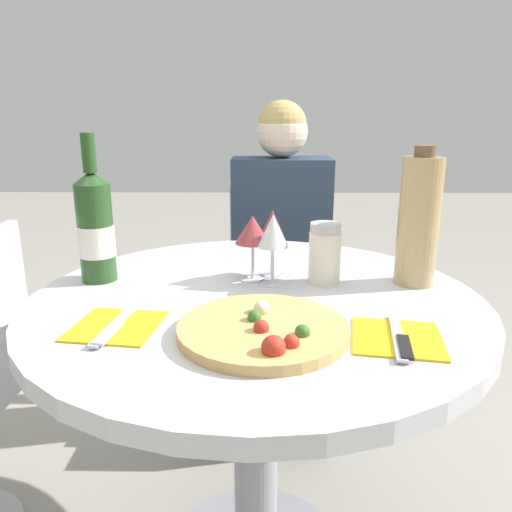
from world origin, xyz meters
TOP-DOWN VIEW (x-y plane):
  - dining_table at (0.00, 0.00)m, footprint 0.96×0.96m
  - chair_behind_diner at (0.08, 0.80)m, footprint 0.38×0.38m
  - seated_diner at (0.08, 0.67)m, footprint 0.34×0.40m
  - pizza_large at (0.02, -0.20)m, footprint 0.30×0.30m
  - wine_bottle at (-0.36, 0.10)m, footprint 0.08×0.08m
  - tall_carafe at (0.36, 0.09)m, footprint 0.09×0.09m
  - sugar_shaker at (0.15, 0.09)m, footprint 0.07×0.07m
  - wine_glass_front_right at (0.04, 0.08)m, footprint 0.07×0.07m
  - wine_glass_back_right at (0.04, 0.14)m, footprint 0.07×0.07m
  - wine_glass_center at (-0.01, 0.11)m, footprint 0.08×0.08m
  - place_setting_left at (-0.25, -0.17)m, footprint 0.17×0.19m
  - place_setting_right at (0.25, -0.21)m, footprint 0.17×0.19m

SIDE VIEW (x-z plane):
  - chair_behind_diner at x=0.08m, z-range -0.01..0.81m
  - seated_diner at x=0.08m, z-range -0.06..1.07m
  - dining_table at x=0.00m, z-range 0.21..0.93m
  - place_setting_left at x=-0.25m, z-range 0.72..0.73m
  - place_setting_right at x=0.25m, z-range 0.72..0.73m
  - pizza_large at x=0.02m, z-range 0.71..0.75m
  - sugar_shaker at x=0.15m, z-range 0.72..0.86m
  - wine_glass_back_right at x=0.04m, z-range 0.75..0.91m
  - wine_glass_center at x=-0.01m, z-range 0.76..0.91m
  - wine_glass_front_right at x=0.04m, z-range 0.76..0.92m
  - wine_bottle at x=-0.36m, z-range 0.68..1.01m
  - tall_carafe at x=0.36m, z-range 0.71..1.02m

